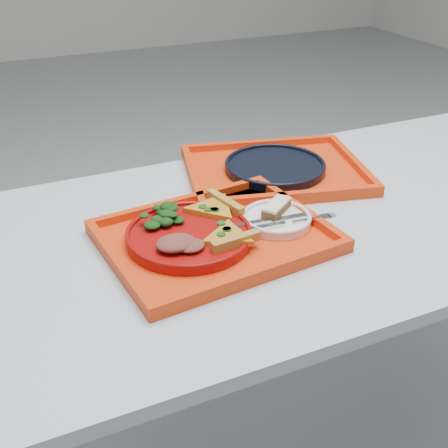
{
  "coord_description": "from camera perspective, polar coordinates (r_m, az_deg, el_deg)",
  "views": [
    {
      "loc": [
        -0.69,
        -0.95,
        1.37
      ],
      "look_at": [
        -0.27,
        -0.02,
        0.78
      ],
      "focal_mm": 45.0,
      "sensor_mm": 36.0,
      "label": 1
    }
  ],
  "objects": [
    {
      "name": "fork",
      "position": [
        1.2,
        6.88,
        0.19
      ],
      "size": [
        0.19,
        0.04,
        0.01
      ],
      "primitive_type": "cube",
      "rotation": [
        0.0,
        0.0,
        -0.08
      ],
      "color": "silver",
      "rests_on": "side_plate"
    },
    {
      "name": "table",
      "position": [
        1.37,
        10.0,
        -1.1
      ],
      "size": [
        1.6,
        0.8,
        0.75
      ],
      "color": "#AFB8C4",
      "rests_on": "ground"
    },
    {
      "name": "meat_portion",
      "position": [
        1.1,
        -4.92,
        -1.94
      ],
      "size": [
        0.08,
        0.06,
        0.02
      ],
      "primitive_type": "ellipsoid",
      "color": "brown",
      "rests_on": "dinner_plate"
    },
    {
      "name": "knife",
      "position": [
        1.21,
        5.36,
        0.51
      ],
      "size": [
        0.19,
        0.03,
        0.01
      ],
      "primitive_type": "cube",
      "rotation": [
        0.0,
        0.0,
        -0.08
      ],
      "color": "silver",
      "rests_on": "side_plate"
    },
    {
      "name": "tray_far",
      "position": [
        1.48,
        5.18,
        5.24
      ],
      "size": [
        0.52,
        0.45,
        0.01
      ],
      "primitive_type": "cube",
      "rotation": [
        0.0,
        0.0,
        -0.24
      ],
      "color": "red",
      "rests_on": "table"
    },
    {
      "name": "dessert_bar",
      "position": [
        1.24,
        5.34,
        1.67
      ],
      "size": [
        0.09,
        0.08,
        0.02
      ],
      "rotation": [
        0.0,
        0.0,
        0.63
      ],
      "color": "#4E2E1A",
      "rests_on": "side_plate"
    },
    {
      "name": "salad_heap",
      "position": [
        1.19,
        -6.51,
        1.15
      ],
      "size": [
        0.08,
        0.07,
        0.04
      ],
      "primitive_type": "ellipsoid",
      "color": "black",
      "rests_on": "dinner_plate"
    },
    {
      "name": "pizza_slice_a",
      "position": [
        1.13,
        0.42,
        -1.06
      ],
      "size": [
        0.11,
        0.13,
        0.02
      ],
      "primitive_type": null,
      "rotation": [
        0.0,
        0.0,
        1.66
      ],
      "color": "gold",
      "rests_on": "dinner_plate"
    },
    {
      "name": "ground",
      "position": [
        1.81,
        8.02,
        -19.75
      ],
      "size": [
        10.0,
        10.0,
        0.0
      ],
      "primitive_type": "plane",
      "color": "#919499",
      "rests_on": "ground"
    },
    {
      "name": "tray_main",
      "position": [
        1.18,
        -0.87,
        -1.58
      ],
      "size": [
        0.48,
        0.39,
        0.01
      ],
      "primitive_type": "cube",
      "rotation": [
        0.0,
        0.0,
        0.1
      ],
      "color": "red",
      "rests_on": "table"
    },
    {
      "name": "dinner_plate",
      "position": [
        1.16,
        -3.57,
        -1.3
      ],
      "size": [
        0.26,
        0.26,
        0.02
      ],
      "primitive_type": "cylinder",
      "color": "maroon",
      "rests_on": "tray_main"
    },
    {
      "name": "side_plate",
      "position": [
        1.23,
        5.35,
        0.4
      ],
      "size": [
        0.15,
        0.15,
        0.01
      ],
      "primitive_type": "cylinder",
      "color": "white",
      "rests_on": "tray_main"
    },
    {
      "name": "navy_plate",
      "position": [
        1.47,
        5.2,
        5.73
      ],
      "size": [
        0.26,
        0.26,
        0.02
      ],
      "primitive_type": "cylinder",
      "color": "black",
      "rests_on": "tray_far"
    },
    {
      "name": "pizza_slice_b",
      "position": [
        1.23,
        -1.1,
        1.76
      ],
      "size": [
        0.16,
        0.14,
        0.02
      ],
      "primitive_type": null,
      "rotation": [
        0.0,
        0.0,
        3.37
      ],
      "color": "gold",
      "rests_on": "dinner_plate"
    }
  ]
}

